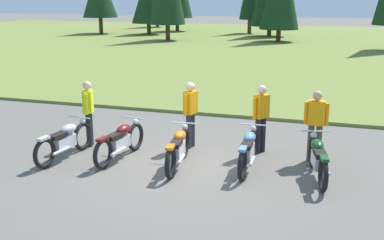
% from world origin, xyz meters
% --- Properties ---
extents(ground_plane, '(140.00, 140.00, 0.00)m').
position_xyz_m(ground_plane, '(0.00, 0.00, 0.00)').
color(ground_plane, '#605B54').
extents(grass_moorland, '(80.00, 44.00, 0.10)m').
position_xyz_m(grass_moorland, '(0.00, 26.45, 0.05)').
color(grass_moorland, olive).
rests_on(grass_moorland, ground).
extents(motorcycle_silver, '(0.62, 2.10, 0.88)m').
position_xyz_m(motorcycle_silver, '(-2.81, -0.42, 0.44)').
color(motorcycle_silver, black).
rests_on(motorcycle_silver, ground).
extents(motorcycle_maroon, '(0.62, 2.10, 0.88)m').
position_xyz_m(motorcycle_maroon, '(-1.55, -0.07, 0.44)').
color(motorcycle_maroon, black).
rests_on(motorcycle_maroon, ground).
extents(motorcycle_orange, '(0.62, 2.10, 0.88)m').
position_xyz_m(motorcycle_orange, '(-0.08, -0.16, 0.44)').
color(motorcycle_orange, black).
rests_on(motorcycle_orange, ground).
extents(motorcycle_sky_blue, '(0.62, 2.10, 0.88)m').
position_xyz_m(motorcycle_sky_blue, '(1.43, 0.19, 0.44)').
color(motorcycle_sky_blue, black).
rests_on(motorcycle_sky_blue, ground).
extents(motorcycle_british_green, '(0.72, 2.08, 0.88)m').
position_xyz_m(motorcycle_british_green, '(2.93, 0.08, 0.44)').
color(motorcycle_british_green, black).
rests_on(motorcycle_british_green, ground).
extents(rider_checking_bike, '(0.38, 0.48, 1.67)m').
position_xyz_m(rider_checking_bike, '(1.50, 1.39, 0.95)').
color(rider_checking_bike, black).
rests_on(rider_checking_bike, ground).
extents(rider_near_row_end, '(0.55, 0.23, 1.67)m').
position_xyz_m(rider_near_row_end, '(2.79, 1.11, 0.95)').
color(rider_near_row_end, '#4C4233').
rests_on(rider_near_row_end, ground).
extents(rider_in_hivis_vest, '(0.33, 0.52, 1.67)m').
position_xyz_m(rider_in_hivis_vest, '(-2.74, 0.61, 0.95)').
color(rider_in_hivis_vest, black).
rests_on(rider_in_hivis_vest, ground).
extents(rider_with_back_turned, '(0.29, 0.54, 1.67)m').
position_xyz_m(rider_with_back_turned, '(-0.25, 1.26, 0.95)').
color(rider_with_back_turned, '#2D2D38').
rests_on(rider_with_back_turned, ground).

